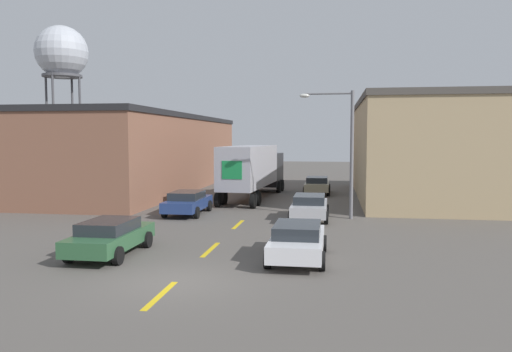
{
  "coord_description": "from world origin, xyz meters",
  "views": [
    {
      "loc": [
        4.9,
        -14.86,
        4.55
      ],
      "look_at": [
        0.48,
        13.49,
        2.33
      ],
      "focal_mm": 35.0,
      "sensor_mm": 36.0,
      "label": 1
    }
  ],
  "objects_px": {
    "semi_truck": "(254,168)",
    "parked_car_right_mid": "(310,206)",
    "parked_car_left_far": "(188,202)",
    "parked_car_right_near": "(298,240)",
    "parked_car_left_near": "(110,236)",
    "parked_car_right_far": "(317,185)",
    "street_lamp": "(344,143)",
    "water_tower": "(62,54)"
  },
  "relations": [
    {
      "from": "parked_car_left_near",
      "to": "street_lamp",
      "type": "distance_m",
      "value": 14.14
    },
    {
      "from": "water_tower",
      "to": "parked_car_right_mid",
      "type": "bearing_deg",
      "value": -43.16
    },
    {
      "from": "parked_car_left_far",
      "to": "parked_car_left_near",
      "type": "bearing_deg",
      "value": -90.0
    },
    {
      "from": "semi_truck",
      "to": "parked_car_left_far",
      "type": "bearing_deg",
      "value": -103.31
    },
    {
      "from": "semi_truck",
      "to": "street_lamp",
      "type": "bearing_deg",
      "value": -49.0
    },
    {
      "from": "parked_car_right_far",
      "to": "street_lamp",
      "type": "distance_m",
      "value": 12.86
    },
    {
      "from": "parked_car_left_near",
      "to": "parked_car_right_near",
      "type": "xyz_separation_m",
      "value": [
        7.23,
        0.34,
        0.0
      ]
    },
    {
      "from": "parked_car_right_mid",
      "to": "parked_car_left_far",
      "type": "xyz_separation_m",
      "value": [
        -7.23,
        0.73,
        0.0
      ]
    },
    {
      "from": "parked_car_right_mid",
      "to": "water_tower",
      "type": "relative_size",
      "value": 0.26
    },
    {
      "from": "semi_truck",
      "to": "street_lamp",
      "type": "xyz_separation_m",
      "value": [
        6.47,
        -8.58,
        1.93
      ]
    },
    {
      "from": "parked_car_right_near",
      "to": "water_tower",
      "type": "distance_m",
      "value": 51.98
    },
    {
      "from": "parked_car_right_far",
      "to": "parked_car_left_far",
      "type": "relative_size",
      "value": 1.0
    },
    {
      "from": "parked_car_left_far",
      "to": "parked_car_right_near",
      "type": "distance_m",
      "value": 12.36
    },
    {
      "from": "parked_car_right_far",
      "to": "parked_car_right_mid",
      "type": "bearing_deg",
      "value": -90.0
    },
    {
      "from": "parked_car_right_mid",
      "to": "semi_truck",
      "type": "bearing_deg",
      "value": 116.58
    },
    {
      "from": "semi_truck",
      "to": "parked_car_right_mid",
      "type": "bearing_deg",
      "value": -59.44
    },
    {
      "from": "parked_car_left_near",
      "to": "parked_car_right_far",
      "type": "distance_m",
      "value": 23.61
    },
    {
      "from": "parked_car_right_near",
      "to": "water_tower",
      "type": "height_order",
      "value": "water_tower"
    },
    {
      "from": "parked_car_right_mid",
      "to": "parked_car_right_far",
      "type": "distance_m",
      "value": 12.83
    },
    {
      "from": "parked_car_right_near",
      "to": "water_tower",
      "type": "bearing_deg",
      "value": 129.05
    },
    {
      "from": "parked_car_left_near",
      "to": "parked_car_left_far",
      "type": "bearing_deg",
      "value": 90.0
    },
    {
      "from": "semi_truck",
      "to": "parked_car_right_near",
      "type": "bearing_deg",
      "value": -72.06
    },
    {
      "from": "semi_truck",
      "to": "parked_car_right_near",
      "type": "height_order",
      "value": "semi_truck"
    },
    {
      "from": "parked_car_right_far",
      "to": "parked_car_right_near",
      "type": "distance_m",
      "value": 22.13
    },
    {
      "from": "parked_car_left_far",
      "to": "street_lamp",
      "type": "bearing_deg",
      "value": -0.81
    },
    {
      "from": "street_lamp",
      "to": "parked_car_right_far",
      "type": "bearing_deg",
      "value": 98.72
    },
    {
      "from": "parked_car_left_far",
      "to": "parked_car_right_near",
      "type": "relative_size",
      "value": 1.0
    },
    {
      "from": "parked_car_right_mid",
      "to": "parked_car_left_far",
      "type": "relative_size",
      "value": 1.0
    },
    {
      "from": "parked_car_right_far",
      "to": "parked_car_left_near",
      "type": "bearing_deg",
      "value": -107.83
    },
    {
      "from": "parked_car_right_far",
      "to": "parked_car_left_far",
      "type": "bearing_deg",
      "value": -120.84
    },
    {
      "from": "parked_car_left_near",
      "to": "parked_car_right_far",
      "type": "relative_size",
      "value": 1.0
    },
    {
      "from": "parked_car_right_far",
      "to": "parked_car_right_near",
      "type": "height_order",
      "value": "same"
    },
    {
      "from": "semi_truck",
      "to": "water_tower",
      "type": "height_order",
      "value": "water_tower"
    },
    {
      "from": "semi_truck",
      "to": "parked_car_left_near",
      "type": "relative_size",
      "value": 2.77
    },
    {
      "from": "water_tower",
      "to": "street_lamp",
      "type": "bearing_deg",
      "value": -40.93
    },
    {
      "from": "parked_car_right_mid",
      "to": "parked_car_left_near",
      "type": "xyz_separation_m",
      "value": [
        -7.23,
        -9.64,
        0.0
      ]
    },
    {
      "from": "parked_car_left_far",
      "to": "parked_car_right_near",
      "type": "bearing_deg",
      "value": -54.23
    },
    {
      "from": "semi_truck",
      "to": "parked_car_right_near",
      "type": "xyz_separation_m",
      "value": [
        4.6,
        -18.48,
        -1.56
      ]
    },
    {
      "from": "parked_car_right_far",
      "to": "parked_car_left_far",
      "type": "distance_m",
      "value": 14.1
    },
    {
      "from": "parked_car_left_far",
      "to": "water_tower",
      "type": "relative_size",
      "value": 0.26
    },
    {
      "from": "water_tower",
      "to": "parked_car_left_far",
      "type": "bearing_deg",
      "value": -49.87
    },
    {
      "from": "parked_car_left_near",
      "to": "parked_car_right_near",
      "type": "relative_size",
      "value": 1.0
    }
  ]
}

